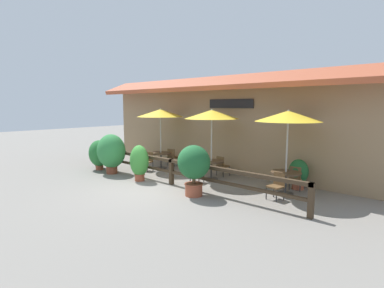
% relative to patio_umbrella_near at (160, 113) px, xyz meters
% --- Properties ---
extents(ground_plane, '(60.00, 60.00, 0.00)m').
position_rel_patio_umbrella_near_xyz_m(ground_plane, '(2.45, -2.78, -2.57)').
color(ground_plane, gray).
extents(building_facade, '(14.28, 1.49, 4.23)m').
position_rel_patio_umbrella_near_xyz_m(building_facade, '(2.45, 1.32, -0.41)').
color(building_facade, '#997A56').
rests_on(building_facade, ground).
extents(patio_railing, '(10.40, 0.14, 0.95)m').
position_rel_patio_umbrella_near_xyz_m(patio_railing, '(2.45, -1.73, -1.88)').
color(patio_railing, '#3D2D1E').
rests_on(patio_railing, ground).
extents(patio_umbrella_near, '(2.12, 2.12, 2.79)m').
position_rel_patio_umbrella_near_xyz_m(patio_umbrella_near, '(0.00, 0.00, 0.00)').
color(patio_umbrella_near, '#B7B2A8').
rests_on(patio_umbrella_near, ground).
extents(dining_table_near, '(0.98, 0.98, 0.75)m').
position_rel_patio_umbrella_near_xyz_m(dining_table_near, '(-0.00, -0.00, -1.98)').
color(dining_table_near, '#4C3826').
rests_on(dining_table_near, ground).
extents(chair_near_streetside, '(0.48, 0.48, 0.84)m').
position_rel_patio_umbrella_near_xyz_m(chair_near_streetside, '(-0.03, -0.77, -2.11)').
color(chair_near_streetside, brown).
rests_on(chair_near_streetside, ground).
extents(chair_near_wallside, '(0.49, 0.49, 0.84)m').
position_rel_patio_umbrella_near_xyz_m(chair_near_wallside, '(-0.01, 0.77, -2.11)').
color(chair_near_wallside, brown).
rests_on(chair_near_wallside, ground).
extents(patio_umbrella_middle, '(2.12, 2.12, 2.79)m').
position_rel_patio_umbrella_near_xyz_m(patio_umbrella_middle, '(3.06, -0.11, 0.00)').
color(patio_umbrella_middle, '#B7B2A8').
rests_on(patio_umbrella_middle, ground).
extents(dining_table_middle, '(0.98, 0.98, 0.75)m').
position_rel_patio_umbrella_near_xyz_m(dining_table_middle, '(3.06, -0.11, -1.98)').
color(dining_table_middle, '#4C3826').
rests_on(dining_table_middle, ground).
extents(chair_middle_streetside, '(0.49, 0.49, 0.84)m').
position_rel_patio_umbrella_near_xyz_m(chair_middle_streetside, '(2.97, -0.82, -2.11)').
color(chair_middle_streetside, brown).
rests_on(chair_middle_streetside, ground).
extents(chair_middle_wallside, '(0.47, 0.47, 0.84)m').
position_rel_patio_umbrella_near_xyz_m(chair_middle_wallside, '(3.08, 0.61, -2.11)').
color(chair_middle_wallside, brown).
rests_on(chair_middle_wallside, ground).
extents(patio_umbrella_far, '(2.12, 2.12, 2.79)m').
position_rel_patio_umbrella_near_xyz_m(patio_umbrella_far, '(6.15, -0.09, 0.00)').
color(patio_umbrella_far, '#B7B2A8').
rests_on(patio_umbrella_far, ground).
extents(dining_table_far, '(0.98, 0.98, 0.75)m').
position_rel_patio_umbrella_near_xyz_m(dining_table_far, '(6.15, -0.09, -1.98)').
color(dining_table_far, '#4C3826').
rests_on(dining_table_far, ground).
extents(chair_far_streetside, '(0.49, 0.49, 0.84)m').
position_rel_patio_umbrella_near_xyz_m(chair_far_streetside, '(6.19, -0.81, -2.11)').
color(chair_far_streetside, brown).
rests_on(chair_far_streetside, ground).
extents(chair_far_wallside, '(0.42, 0.42, 0.84)m').
position_rel_patio_umbrella_near_xyz_m(chair_far_wallside, '(6.23, 0.63, -2.11)').
color(chair_far_wallside, brown).
rests_on(chair_far_wallside, ground).
extents(potted_plant_entrance_palm, '(1.29, 1.16, 1.70)m').
position_rel_patio_umbrella_near_xyz_m(potted_plant_entrance_palm, '(-0.78, -2.16, -1.62)').
color(potted_plant_entrance_palm, brown).
rests_on(potted_plant_entrance_palm, ground).
extents(potted_plant_small_flowering, '(1.10, 0.99, 1.66)m').
position_rel_patio_umbrella_near_xyz_m(potted_plant_small_flowering, '(4.00, -2.24, -1.56)').
color(potted_plant_small_flowering, '#9E4C33').
rests_on(potted_plant_small_flowering, ground).
extents(potted_plant_tall_tropical, '(0.78, 0.70, 1.40)m').
position_rel_patio_umbrella_near_xyz_m(potted_plant_tall_tropical, '(1.12, -2.17, -1.82)').
color(potted_plant_tall_tropical, '#9E4C33').
rests_on(potted_plant_tall_tropical, ground).
extents(potted_plant_corner_fern, '(0.97, 0.88, 1.36)m').
position_rel_patio_umbrella_near_xyz_m(potted_plant_corner_fern, '(-1.87, -2.10, -1.83)').
color(potted_plant_corner_fern, '#9E4C33').
rests_on(potted_plant_corner_fern, ground).
extents(potted_plant_broad_leaf, '(0.68, 0.61, 1.06)m').
position_rel_patio_umbrella_near_xyz_m(potted_plant_broad_leaf, '(6.24, 0.77, -2.00)').
color(potted_plant_broad_leaf, '#9E4C33').
rests_on(potted_plant_broad_leaf, ground).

